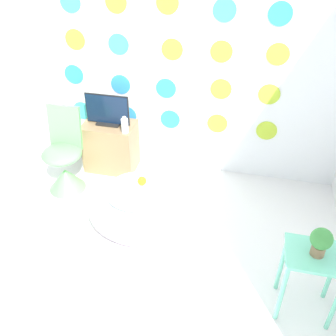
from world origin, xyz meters
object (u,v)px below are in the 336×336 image
Objects in this scene: chair at (65,166)px; vase at (125,125)px; potted_plant_left at (321,241)px; bathtub at (138,212)px; tv at (107,111)px.

chair reaches higher than vase.
chair is 4.02× the size of potted_plant_left.
tv is at bearing 121.89° from bathtub.
bathtub is 1.18m from tv.
vase is at bearing -28.43° from tv.
potted_plant_left is (1.75, -1.27, 0.08)m from vase.
bathtub is 1.52m from potted_plant_left.
tv is (0.33, 0.45, 0.42)m from chair.
potted_plant_left reaches higher than bathtub.
vase is 2.16m from potted_plant_left.
chair reaches higher than bathtub.
vase is (-0.36, 0.82, 0.36)m from bathtub.
bathtub is at bearing -66.01° from vase.
bathtub is 1.03m from chair.
potted_plant_left is (1.38, -0.45, 0.44)m from bathtub.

